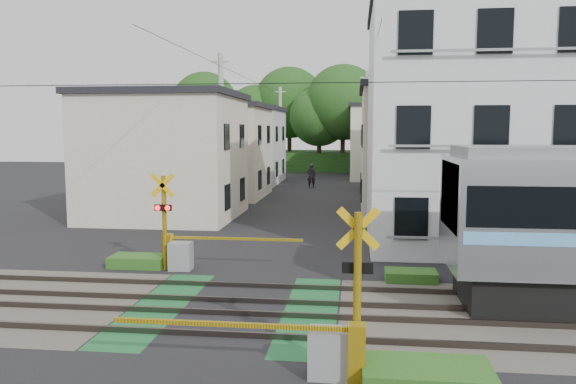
# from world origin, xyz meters

# --- Properties ---
(ground) EXTENTS (120.00, 120.00, 0.00)m
(ground) POSITION_xyz_m (0.00, 0.00, 0.00)
(ground) COLOR black
(track_bed) EXTENTS (120.00, 120.00, 0.14)m
(track_bed) POSITION_xyz_m (0.00, 0.00, 0.04)
(track_bed) COLOR #47423A
(track_bed) RESTS_ON ground
(crossing_signal_near) EXTENTS (4.74, 0.65, 3.09)m
(crossing_signal_near) POSITION_xyz_m (2.59, -3.65, 0.71)
(crossing_signal_near) COLOR #EBB70C
(crossing_signal_near) RESTS_ON ground
(crossing_signal_far) EXTENTS (4.74, 0.65, 3.09)m
(crossing_signal_far) POSITION_xyz_m (-2.59, 3.65, 0.71)
(crossing_signal_far) COLOR #EBB70C
(crossing_signal_far) RESTS_ON ground
(apartment_block) EXTENTS (10.20, 8.36, 9.30)m
(apartment_block) POSITION_xyz_m (8.50, 9.49, 4.66)
(apartment_block) COLOR silver
(apartment_block) RESTS_ON ground
(houses_row) EXTENTS (22.07, 31.35, 6.80)m
(houses_row) POSITION_xyz_m (0.25, 25.92, 3.24)
(houses_row) COLOR beige
(houses_row) RESTS_ON ground
(tree_hill) EXTENTS (40.00, 13.54, 11.89)m
(tree_hill) POSITION_xyz_m (0.30, 49.23, 5.92)
(tree_hill) COLOR #214A18
(tree_hill) RESTS_ON ground
(catenary) EXTENTS (60.00, 5.04, 7.00)m
(catenary) POSITION_xyz_m (6.00, 0.03, 3.70)
(catenary) COLOR #2D2D33
(catenary) RESTS_ON ground
(utility_poles) EXTENTS (7.90, 42.00, 8.00)m
(utility_poles) POSITION_xyz_m (-1.05, 23.01, 4.08)
(utility_poles) COLOR #A5A5A0
(utility_poles) RESTS_ON ground
(pedestrian) EXTENTS (0.75, 0.55, 1.88)m
(pedestrian) POSITION_xyz_m (-0.38, 29.24, 0.94)
(pedestrian) COLOR black
(pedestrian) RESTS_ON ground
(weed_patches) EXTENTS (10.25, 8.80, 0.40)m
(weed_patches) POSITION_xyz_m (1.76, -0.09, 0.18)
(weed_patches) COLOR #2D5E1E
(weed_patches) RESTS_ON ground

